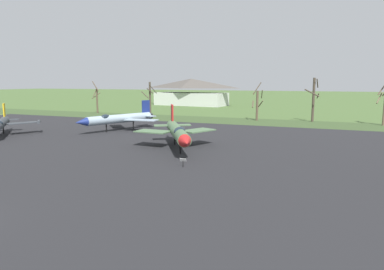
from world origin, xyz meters
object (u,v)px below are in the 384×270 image
object	(u,v)px
visitor_building	(191,92)
info_placard_rear_center	(183,162)
jet_fighter_front_right	(0,124)
jet_fighter_front_left	(118,119)
jet_fighter_rear_center	(178,132)

from	to	relation	value
visitor_building	info_placard_rear_center	bearing A→B (deg)	-68.25
jet_fighter_front_right	visitor_building	xyz separation A→B (m)	(0.33, 73.80, 2.65)
visitor_building	jet_fighter_front_left	bearing A→B (deg)	-78.57
jet_fighter_front_left	jet_fighter_rear_center	size ratio (longest dim) A/B	1.02
jet_fighter_rear_center	info_placard_rear_center	size ratio (longest dim) A/B	15.75
info_placard_rear_center	jet_fighter_front_left	bearing A→B (deg)	136.84
jet_fighter_rear_center	jet_fighter_front_left	bearing A→B (deg)	145.62
jet_fighter_rear_center	visitor_building	bearing A→B (deg)	111.07
info_placard_rear_center	visitor_building	size ratio (longest dim) A/B	0.03
jet_fighter_rear_center	info_placard_rear_center	bearing A→B (deg)	-62.20
info_placard_rear_center	visitor_building	world-z (taller)	visitor_building
jet_fighter_front_left	info_placard_rear_center	xyz separation A→B (m)	(19.63, -18.41, -1.50)
jet_fighter_front_left	jet_fighter_front_right	distance (m)	17.23
jet_fighter_front_right	visitor_building	world-z (taller)	visitor_building
jet_fighter_front_right	jet_fighter_front_left	bearing A→B (deg)	41.28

